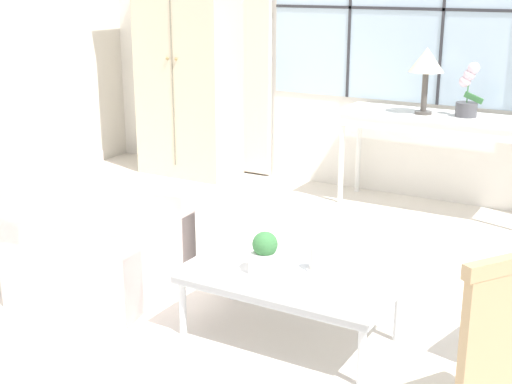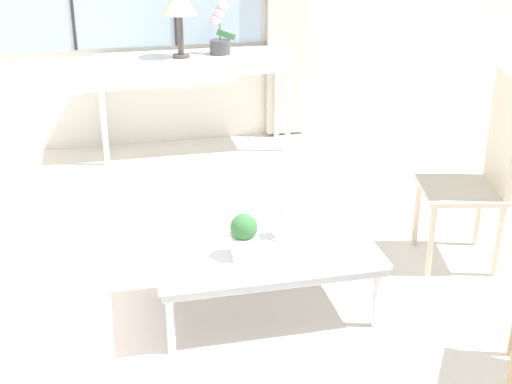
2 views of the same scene
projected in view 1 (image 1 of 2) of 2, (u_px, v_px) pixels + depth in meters
name	position (u px, v px, depth m)	size (l,w,h in m)	color
ground_plane	(195.00, 329.00, 3.91)	(14.00, 14.00, 0.00)	silver
wall_back_windowed	(396.00, 33.00, 6.01)	(7.20, 0.14, 2.80)	silver
armoire	(189.00, 52.00, 6.71)	(1.00, 0.59, 2.34)	beige
console_table	(437.00, 125.00, 5.71)	(1.56, 0.46, 0.81)	white
table_lamp	(427.00, 63.00, 5.56)	(0.28, 0.28, 0.52)	#4C4742
potted_orchid	(468.00, 95.00, 5.52)	(0.21, 0.17, 0.42)	#4C4C51
armchair_upholstered	(99.00, 246.00, 4.39)	(0.97, 1.06, 0.75)	beige
coffee_table	(290.00, 280.00, 3.73)	(1.12, 0.61, 0.37)	silver
potted_plant_small	(265.00, 252.00, 3.70)	(0.13, 0.13, 0.23)	white
pillar_candle	(318.00, 260.00, 3.74)	(0.12, 0.12, 0.14)	silver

